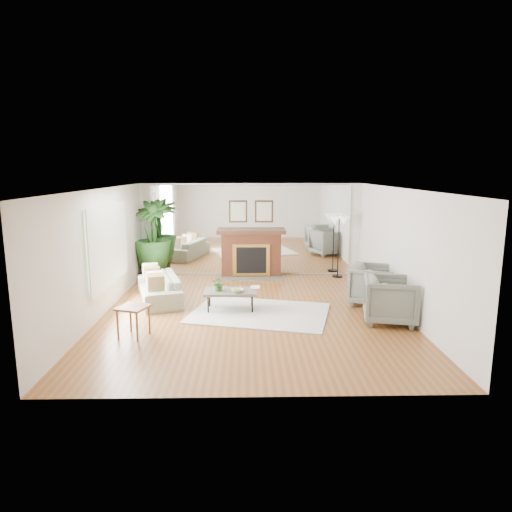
{
  "coord_description": "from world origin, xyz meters",
  "views": [
    {
      "loc": [
        -0.13,
        -8.89,
        2.86
      ],
      "look_at": [
        0.07,
        0.6,
        1.06
      ],
      "focal_mm": 32.0,
      "sensor_mm": 36.0,
      "label": 1
    }
  ],
  "objects_px": {
    "floor_lamp": "(339,225)",
    "fireplace": "(251,252)",
    "armchair_back": "(374,285)",
    "armchair_front": "(391,300)",
    "sofa": "(159,288)",
    "side_table": "(133,311)",
    "potted_ficus": "(153,237)",
    "coffee_table": "(230,292)"
  },
  "relations": [
    {
      "from": "potted_ficus",
      "to": "floor_lamp",
      "type": "relative_size",
      "value": 1.27
    },
    {
      "from": "potted_ficus",
      "to": "armchair_front",
      "type": "bearing_deg",
      "value": -35.25
    },
    {
      "from": "coffee_table",
      "to": "armchair_back",
      "type": "xyz_separation_m",
      "value": [
        3.06,
        0.39,
        0.04
      ]
    },
    {
      "from": "fireplace",
      "to": "armchair_back",
      "type": "height_order",
      "value": "fireplace"
    },
    {
      "from": "coffee_table",
      "to": "side_table",
      "type": "height_order",
      "value": "side_table"
    },
    {
      "from": "side_table",
      "to": "potted_ficus",
      "type": "distance_m",
      "value": 4.42
    },
    {
      "from": "armchair_back",
      "to": "sofa",
      "type": "bearing_deg",
      "value": 110.77
    },
    {
      "from": "armchair_back",
      "to": "side_table",
      "type": "bearing_deg",
      "value": 136.72
    },
    {
      "from": "armchair_back",
      "to": "floor_lamp",
      "type": "distance_m",
      "value": 2.74
    },
    {
      "from": "armchair_front",
      "to": "coffee_table",
      "type": "bearing_deg",
      "value": 87.4
    },
    {
      "from": "coffee_table",
      "to": "potted_ficus",
      "type": "bearing_deg",
      "value": 126.63
    },
    {
      "from": "fireplace",
      "to": "floor_lamp",
      "type": "distance_m",
      "value": 2.46
    },
    {
      "from": "sofa",
      "to": "potted_ficus",
      "type": "height_order",
      "value": "potted_ficus"
    },
    {
      "from": "floor_lamp",
      "to": "side_table",
      "type": "bearing_deg",
      "value": -135.13
    },
    {
      "from": "armchair_front",
      "to": "armchair_back",
      "type": "bearing_deg",
      "value": 12.01
    },
    {
      "from": "coffee_table",
      "to": "potted_ficus",
      "type": "distance_m",
      "value": 3.66
    },
    {
      "from": "sofa",
      "to": "armchair_back",
      "type": "distance_m",
      "value": 4.68
    },
    {
      "from": "side_table",
      "to": "potted_ficus",
      "type": "height_order",
      "value": "potted_ficus"
    },
    {
      "from": "floor_lamp",
      "to": "fireplace",
      "type": "bearing_deg",
      "value": 176.11
    },
    {
      "from": "sofa",
      "to": "armchair_back",
      "type": "height_order",
      "value": "armchair_back"
    },
    {
      "from": "coffee_table",
      "to": "sofa",
      "type": "distance_m",
      "value": 1.77
    },
    {
      "from": "sofa",
      "to": "armchair_front",
      "type": "bearing_deg",
      "value": 54.67
    },
    {
      "from": "fireplace",
      "to": "potted_ficus",
      "type": "distance_m",
      "value": 2.65
    },
    {
      "from": "fireplace",
      "to": "potted_ficus",
      "type": "height_order",
      "value": "potted_ficus"
    },
    {
      "from": "fireplace",
      "to": "floor_lamp",
      "type": "bearing_deg",
      "value": -3.89
    },
    {
      "from": "armchair_back",
      "to": "armchair_front",
      "type": "distance_m",
      "value": 1.19
    },
    {
      "from": "armchair_front",
      "to": "sofa",
      "type": "bearing_deg",
      "value": 83.67
    },
    {
      "from": "armchair_back",
      "to": "potted_ficus",
      "type": "bearing_deg",
      "value": 89.6
    },
    {
      "from": "fireplace",
      "to": "sofa",
      "type": "bearing_deg",
      "value": -131.28
    },
    {
      "from": "side_table",
      "to": "floor_lamp",
      "type": "distance_m",
      "value": 6.31
    },
    {
      "from": "armchair_front",
      "to": "potted_ficus",
      "type": "distance_m",
      "value": 6.4
    },
    {
      "from": "side_table",
      "to": "potted_ficus",
      "type": "xyz_separation_m",
      "value": [
        -0.51,
        4.34,
        0.66
      ]
    },
    {
      "from": "fireplace",
      "to": "side_table",
      "type": "height_order",
      "value": "fireplace"
    },
    {
      "from": "armchair_back",
      "to": "side_table",
      "type": "relative_size",
      "value": 1.54
    },
    {
      "from": "fireplace",
      "to": "sofa",
      "type": "distance_m",
      "value": 3.15
    },
    {
      "from": "coffee_table",
      "to": "sofa",
      "type": "relative_size",
      "value": 0.54
    },
    {
      "from": "fireplace",
      "to": "armchair_back",
      "type": "bearing_deg",
      "value": -46.17
    },
    {
      "from": "sofa",
      "to": "floor_lamp",
      "type": "xyz_separation_m",
      "value": [
        4.4,
        2.19,
        1.11
      ]
    },
    {
      "from": "armchair_front",
      "to": "fireplace",
      "type": "bearing_deg",
      "value": 45.72
    },
    {
      "from": "armchair_front",
      "to": "side_table",
      "type": "height_order",
      "value": "armchair_front"
    },
    {
      "from": "coffee_table",
      "to": "side_table",
      "type": "xyz_separation_m",
      "value": [
        -1.63,
        -1.46,
        0.07
      ]
    },
    {
      "from": "armchair_back",
      "to": "armchair_front",
      "type": "bearing_deg",
      "value": -154.84
    }
  ]
}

